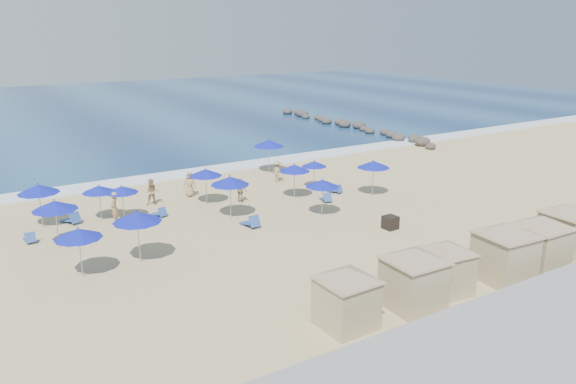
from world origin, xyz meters
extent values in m
plane|color=tan|center=(0.00, 0.00, 0.00)|extent=(160.00, 160.00, 0.00)
cube|color=navy|center=(0.00, 55.00, 0.03)|extent=(160.00, 80.00, 0.06)
cube|color=white|center=(0.00, 15.50, 0.04)|extent=(160.00, 2.50, 0.08)
cube|color=gray|center=(0.00, -13.00, 0.55)|extent=(160.00, 2.20, 1.10)
cube|color=gray|center=(0.00, -16.00, 1.16)|extent=(160.00, 4.00, 0.12)
ellipsoid|color=#312B29|center=(23.40, 12.00, 0.28)|extent=(1.00, 1.00, 0.65)
ellipsoid|color=#312B29|center=(23.88, 13.50, 0.41)|extent=(1.48, 1.48, 0.96)
ellipsoid|color=#312B29|center=(24.36, 15.00, 0.39)|extent=(1.40, 1.40, 0.91)
ellipsoid|color=#312B29|center=(23.52, 16.50, 0.36)|extent=(1.32, 1.32, 0.86)
ellipsoid|color=#312B29|center=(24.00, 18.00, 0.34)|extent=(1.24, 1.24, 0.81)
ellipsoid|color=#312B29|center=(24.48, 19.50, 0.32)|extent=(1.16, 1.16, 0.75)
ellipsoid|color=#312B29|center=(23.64, 21.00, 0.30)|extent=(1.08, 1.08, 0.70)
ellipsoid|color=#312B29|center=(24.12, 22.50, 0.28)|extent=(1.00, 1.00, 0.65)
ellipsoid|color=#312B29|center=(24.60, 24.00, 0.41)|extent=(1.48, 1.48, 0.96)
ellipsoid|color=#312B29|center=(23.76, 25.50, 0.39)|extent=(1.40, 1.40, 0.91)
ellipsoid|color=#312B29|center=(24.24, 27.00, 0.36)|extent=(1.32, 1.32, 0.86)
ellipsoid|color=#312B29|center=(23.40, 28.50, 0.34)|extent=(1.24, 1.24, 0.81)
ellipsoid|color=#312B29|center=(23.88, 30.00, 0.32)|extent=(1.16, 1.16, 0.75)
ellipsoid|color=#312B29|center=(24.36, 31.50, 0.30)|extent=(1.08, 1.08, 0.70)
ellipsoid|color=#312B29|center=(23.52, 33.00, 0.28)|extent=(1.00, 1.00, 0.65)
ellipsoid|color=#312B29|center=(24.00, 34.50, 0.41)|extent=(1.48, 1.48, 0.96)
ellipsoid|color=#312B29|center=(24.48, 36.00, 0.39)|extent=(1.40, 1.40, 0.91)
ellipsoid|color=#312B29|center=(23.64, 37.50, 0.36)|extent=(1.32, 1.32, 0.86)
cube|color=black|center=(5.56, -2.20, 0.37)|extent=(0.77, 0.77, 0.74)
cube|color=tan|center=(-3.18, -9.39, 0.95)|extent=(1.96, 1.96, 1.91)
cube|color=#957C61|center=(-3.18, -9.39, 1.91)|extent=(2.06, 2.06, 0.08)
pyramid|color=#957C61|center=(-3.18, -9.39, 2.39)|extent=(4.18, 4.18, 0.48)
cube|color=tan|center=(0.04, -9.62, 1.02)|extent=(2.11, 2.11, 2.04)
cube|color=#957C61|center=(0.04, -9.62, 2.04)|extent=(2.22, 2.22, 0.08)
pyramid|color=#957C61|center=(0.04, -9.62, 2.55)|extent=(4.47, 4.47, 0.51)
cube|color=tan|center=(2.12, -9.38, 0.93)|extent=(2.04, 2.04, 1.86)
cube|color=#957C61|center=(2.12, -9.38, 1.86)|extent=(2.14, 2.14, 0.07)
pyramid|color=#957C61|center=(2.12, -9.38, 2.32)|extent=(4.05, 4.05, 0.46)
cube|color=tan|center=(5.32, -9.88, 1.07)|extent=(2.29, 2.29, 2.14)
cube|color=#957C61|center=(5.32, -9.88, 2.14)|extent=(2.41, 2.41, 0.09)
pyramid|color=#957C61|center=(5.32, -9.88, 2.67)|extent=(4.68, 4.68, 0.53)
cube|color=tan|center=(7.70, -9.99, 1.05)|extent=(2.15, 2.15, 2.09)
cube|color=#957C61|center=(7.70, -9.99, 2.09)|extent=(2.26, 2.26, 0.08)
pyramid|color=#957C61|center=(7.70, -9.99, 2.61)|extent=(4.58, 4.58, 0.52)
cube|color=tan|center=(10.69, -9.46, 1.02)|extent=(2.14, 2.14, 2.04)
cube|color=#957C61|center=(10.69, -9.46, 2.04)|extent=(2.25, 2.25, 0.08)
pyramid|color=#957C61|center=(10.69, -9.46, 2.55)|extent=(4.47, 4.47, 0.51)
cylinder|color=#A5A8AD|center=(-10.99, 8.50, 1.04)|extent=(0.05, 0.05, 2.08)
cone|color=#0F19A4|center=(-10.99, 8.50, 2.27)|extent=(2.30, 2.30, 0.49)
sphere|color=#0F19A4|center=(-10.99, 8.50, 2.57)|extent=(0.09, 0.09, 0.09)
cylinder|color=#A5A8AD|center=(-10.80, 4.86, 1.03)|extent=(0.05, 0.05, 2.07)
cone|color=#0F19A4|center=(-10.80, 4.86, 2.26)|extent=(2.29, 2.29, 0.49)
sphere|color=#0F19A4|center=(-10.80, 4.86, 2.56)|extent=(0.09, 0.09, 0.09)
cylinder|color=#A5A8AD|center=(-7.83, 8.01, 0.87)|extent=(0.05, 0.05, 1.74)
cone|color=#0F19A4|center=(-7.83, 8.01, 1.90)|extent=(1.92, 1.92, 0.41)
sphere|color=#0F19A4|center=(-7.83, 8.01, 2.15)|extent=(0.07, 0.07, 0.07)
cylinder|color=#A5A8AD|center=(-7.86, 0.73, 1.05)|extent=(0.06, 0.06, 2.11)
cone|color=#0F19A4|center=(-7.86, 0.73, 2.30)|extent=(2.33, 2.33, 0.50)
sphere|color=#0F19A4|center=(-7.86, 0.73, 2.61)|extent=(0.09, 0.09, 0.09)
cylinder|color=#A5A8AD|center=(-6.69, 7.31, 0.86)|extent=(0.05, 0.05, 1.71)
cone|color=#0F19A4|center=(-6.69, 7.31, 1.87)|extent=(1.89, 1.89, 0.41)
sphere|color=#0F19A4|center=(-6.69, 7.31, 2.12)|extent=(0.07, 0.07, 0.07)
cylinder|color=#A5A8AD|center=(-1.27, 7.59, 0.96)|extent=(0.05, 0.05, 1.91)
cone|color=#0F19A4|center=(-1.27, 7.59, 2.09)|extent=(2.11, 2.11, 0.45)
sphere|color=#0F19A4|center=(-1.27, 7.59, 2.36)|extent=(0.08, 0.08, 0.08)
cylinder|color=#A5A8AD|center=(-1.17, 4.32, 1.05)|extent=(0.06, 0.06, 2.09)
cone|color=#0F19A4|center=(-1.17, 4.32, 2.29)|extent=(2.31, 2.31, 0.50)
sphere|color=#0F19A4|center=(-1.17, 4.32, 2.59)|extent=(0.09, 0.09, 0.09)
cylinder|color=#A5A8AD|center=(4.20, 5.68, 0.94)|extent=(0.05, 0.05, 1.89)
cone|color=#0F19A4|center=(4.20, 5.68, 2.06)|extent=(2.09, 2.09, 0.45)
sphere|color=#0F19A4|center=(4.20, 5.68, 2.33)|extent=(0.08, 0.08, 0.08)
cylinder|color=#A5A8AD|center=(3.65, 1.74, 0.93)|extent=(0.05, 0.05, 1.86)
cone|color=#0F19A4|center=(3.65, 1.74, 2.03)|extent=(2.05, 2.05, 0.44)
sphere|color=#0F19A4|center=(3.65, 1.74, 2.30)|extent=(0.08, 0.08, 0.08)
cylinder|color=#A5A8AD|center=(6.18, 12.39, 1.08)|extent=(0.06, 0.06, 2.15)
cone|color=#0F19A4|center=(6.18, 12.39, 2.35)|extent=(2.38, 2.38, 0.51)
sphere|color=#0F19A4|center=(6.18, 12.39, 2.66)|extent=(0.09, 0.09, 0.09)
cylinder|color=#A5A8AD|center=(6.65, 6.92, 0.81)|extent=(0.04, 0.04, 1.62)
cone|color=#0F19A4|center=(6.65, 6.92, 1.77)|extent=(1.79, 1.79, 0.38)
sphere|color=#0F19A4|center=(6.65, 6.92, 2.01)|extent=(0.07, 0.07, 0.07)
cylinder|color=#A5A8AD|center=(9.00, 3.38, 0.99)|extent=(0.05, 0.05, 1.98)
cone|color=#0F19A4|center=(9.00, 3.38, 2.16)|extent=(2.19, 2.19, 0.47)
sphere|color=#0F19A4|center=(9.00, 3.38, 2.45)|extent=(0.08, 0.08, 0.08)
cylinder|color=#A5A8AD|center=(-10.61, 0.50, 0.96)|extent=(0.05, 0.05, 1.92)
cone|color=#0F19A4|center=(-10.61, 0.50, 2.09)|extent=(2.12, 2.12, 0.45)
sphere|color=#0F19A4|center=(-10.61, 0.50, 2.37)|extent=(0.08, 0.08, 0.08)
cube|color=#2A4E9C|center=(-11.99, 6.54, 0.15)|extent=(0.54, 1.12, 0.31)
cube|color=#2A4E9C|center=(-11.99, 6.07, 0.37)|extent=(0.53, 0.31, 0.54)
cube|color=#2A4E9C|center=(-9.50, 8.47, 0.17)|extent=(1.02, 1.40, 0.35)
cube|color=#2A4E9C|center=(-9.31, 7.97, 0.43)|extent=(0.69, 0.54, 0.62)
cube|color=#2A4E9C|center=(-4.76, 6.94, 0.15)|extent=(0.83, 1.19, 0.30)
cube|color=#2A4E9C|center=(-4.61, 6.51, 0.36)|extent=(0.58, 0.44, 0.53)
cube|color=#2A4E9C|center=(-0.94, 2.43, 0.18)|extent=(0.71, 1.37, 0.37)
cube|color=#2A4E9C|center=(-0.90, 1.87, 0.45)|extent=(0.65, 0.41, 0.65)
cube|color=#2A4E9C|center=(5.57, 4.05, 0.15)|extent=(0.87, 1.26, 0.32)
cube|color=#2A4E9C|center=(5.42, 3.59, 0.39)|extent=(0.61, 0.47, 0.56)
cube|color=#2A4E9C|center=(7.21, 5.30, 0.14)|extent=(0.78, 1.17, 0.30)
cube|color=#2A4E9C|center=(7.34, 4.87, 0.36)|extent=(0.57, 0.42, 0.52)
imported|color=tan|center=(-7.31, 6.93, 0.94)|extent=(0.69, 0.81, 1.89)
imported|color=tan|center=(-4.29, 9.21, 0.86)|extent=(1.02, 0.92, 1.71)
imported|color=tan|center=(0.75, 6.75, 0.79)|extent=(0.80, 0.99, 1.58)
imported|color=tan|center=(5.33, 9.73, 0.80)|extent=(0.88, 1.16, 1.59)
imported|color=tan|center=(-1.54, 9.68, 0.85)|extent=(0.99, 0.84, 1.71)
camera|label=1|loc=(-15.18, -24.35, 10.93)|focal=35.00mm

